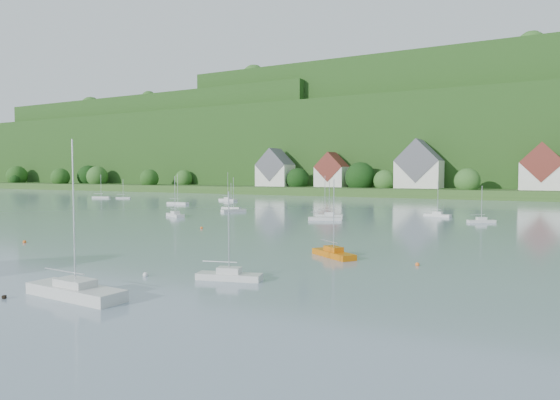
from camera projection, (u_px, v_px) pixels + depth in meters
name	position (u px, v px, depth m)	size (l,w,h in m)	color
far_shore_strip	(413.00, 191.00, 197.28)	(600.00, 60.00, 3.00)	#2E541F
forested_ridge	(447.00, 145.00, 256.06)	(620.00, 181.22, 69.89)	#183F14
village_building_0	(275.00, 171.00, 211.76)	(14.00, 10.40, 16.00)	silver
village_building_1	(332.00, 173.00, 201.60)	(12.00, 9.36, 14.00)	silver
village_building_2	(419.00, 168.00, 183.91)	(16.00, 11.44, 18.00)	silver
village_building_3	(542.00, 170.00, 163.07)	(13.00, 10.40, 15.50)	silver
near_sailboat_3	(229.00, 275.00, 39.74)	(5.41, 2.80, 7.03)	silver
near_sailboat_4	(75.00, 290.00, 34.03)	(8.06, 2.66, 10.74)	silver
near_sailboat_5	(334.00, 253.00, 50.60)	(5.72, 4.68, 7.88)	#C26208
mooring_buoy_0	(25.00, 243.00, 60.91)	(0.42, 0.42, 0.42)	orange
mooring_buoy_1	(145.00, 276.00, 41.12)	(0.44, 0.44, 0.44)	silver
mooring_buoy_2	(417.00, 266.00, 45.85)	(0.40, 0.40, 0.40)	orange
mooring_buoy_3	(202.00, 229.00, 76.36)	(0.43, 0.43, 0.43)	orange
far_sailboat_cluster	(374.00, 209.00, 114.90)	(194.15, 74.56, 8.71)	silver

